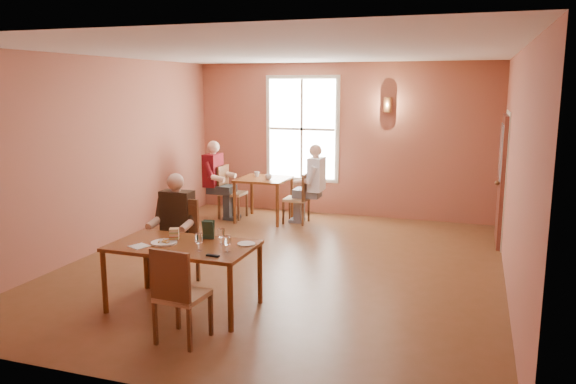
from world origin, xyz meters
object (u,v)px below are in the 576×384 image
(chair_diner_main, at_px, (174,244))
(chair_diner_maroon, at_px, (233,192))
(diner_main, at_px, (172,234))
(main_table, at_px, (184,276))
(chair_empty, at_px, (183,293))
(second_table, at_px, (264,199))
(diner_maroon, at_px, (231,181))
(diner_white, at_px, (298,185))
(chair_diner_white, at_px, (296,198))

(chair_diner_main, relative_size, chair_diner_maroon, 1.08)
(diner_main, bearing_deg, main_table, 128.88)
(chair_empty, relative_size, chair_diner_maroon, 0.98)
(main_table, relative_size, second_table, 1.76)
(diner_main, relative_size, second_table, 1.48)
(chair_diner_main, relative_size, diner_maroon, 0.76)
(diner_maroon, bearing_deg, chair_diner_main, 13.09)
(diner_white, distance_m, diner_maroon, 1.36)
(chair_diner_main, height_order, diner_white, diner_white)
(chair_diner_main, distance_m, chair_empty, 1.67)
(main_table, distance_m, second_table, 4.41)
(diner_main, xyz_separation_m, chair_empty, (0.91, -1.37, -0.19))
(chair_diner_main, relative_size, second_table, 1.18)
(chair_diner_white, relative_size, diner_maroon, 0.65)
(chair_diner_main, bearing_deg, second_table, -87.19)
(diner_main, xyz_separation_m, diner_white, (0.50, 3.74, 0.03))
(chair_diner_main, xyz_separation_m, diner_white, (0.50, 3.71, 0.17))
(second_table, relative_size, chair_diner_white, 0.98)
(chair_diner_main, relative_size, chair_empty, 1.11)
(diner_white, bearing_deg, chair_diner_white, 90.00)
(chair_empty, xyz_separation_m, second_table, (-1.09, 5.11, -0.09))
(diner_main, bearing_deg, chair_diner_white, -97.13)
(chair_diner_maroon, bearing_deg, diner_maroon, -90.00)
(main_table, relative_size, chair_diner_main, 1.49)
(main_table, relative_size, diner_maroon, 1.12)
(second_table, height_order, diner_white, diner_white)
(chair_diner_white, distance_m, diner_white, 0.24)
(main_table, height_order, diner_maroon, diner_maroon)
(chair_empty, height_order, chair_diner_maroon, chair_diner_maroon)
(chair_diner_maroon, bearing_deg, chair_diner_white, 90.00)
(diner_main, height_order, diner_maroon, diner_maroon)
(chair_diner_maroon, bearing_deg, second_table, 90.00)
(chair_diner_main, height_order, second_table, chair_diner_main)
(second_table, distance_m, diner_maroon, 0.75)
(diner_main, xyz_separation_m, chair_diner_maroon, (-0.83, 3.74, -0.18))
(chair_diner_main, xyz_separation_m, chair_diner_white, (0.47, 3.71, -0.07))
(main_table, xyz_separation_m, chair_diner_maroon, (-1.33, 4.36, 0.13))
(main_table, height_order, chair_diner_maroon, chair_diner_maroon)
(main_table, bearing_deg, diner_maroon, 107.36)
(chair_diner_main, distance_m, chair_diner_white, 3.74)
(diner_main, bearing_deg, diner_maroon, -77.01)
(chair_diner_main, xyz_separation_m, diner_maroon, (-0.86, 3.71, 0.18))
(diner_maroon, bearing_deg, chair_diner_white, 90.00)
(diner_main, distance_m, chair_diner_maroon, 3.83)
(chair_empty, distance_m, diner_maroon, 5.41)
(main_table, bearing_deg, chair_diner_main, 127.57)
(diner_white, height_order, chair_diner_maroon, diner_white)
(diner_white, bearing_deg, chair_diner_maroon, 90.00)
(main_table, bearing_deg, chair_empty, -61.65)
(main_table, bearing_deg, chair_diner_maroon, 107.00)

